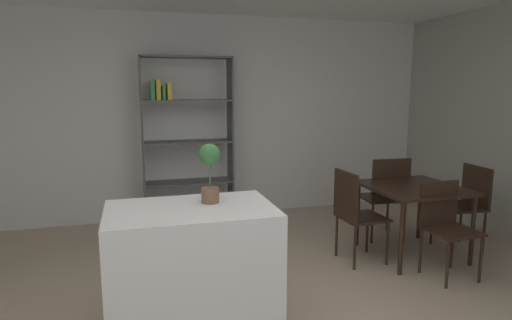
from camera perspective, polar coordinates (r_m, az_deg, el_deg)
back_partition at (r=5.93m, az=-8.79°, el=5.45°), size 6.90×0.06×2.71m
kitchen_island at (r=3.22m, az=-8.37°, el=-14.21°), size 1.16×0.75×0.93m
potted_plant_on_island at (r=3.12m, az=-6.09°, el=-1.06°), size 0.15×0.15×0.43m
open_bookshelf at (r=5.63m, az=-9.54°, el=2.58°), size 1.14×0.34×2.14m
dining_table at (r=4.83m, az=19.92°, el=-4.18°), size 0.93×0.95×0.74m
dining_chair_island_side at (r=4.49m, az=12.71°, el=-6.29°), size 0.45×0.44×0.94m
dining_chair_far at (r=5.24m, az=16.67°, el=-3.96°), size 0.49×0.48×0.97m
dining_chair_near at (r=4.48m, az=23.54°, el=-7.25°), size 0.45×0.43×0.88m
dining_chair_window_side at (r=5.27m, az=25.93°, el=-4.64°), size 0.46×0.48×0.92m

